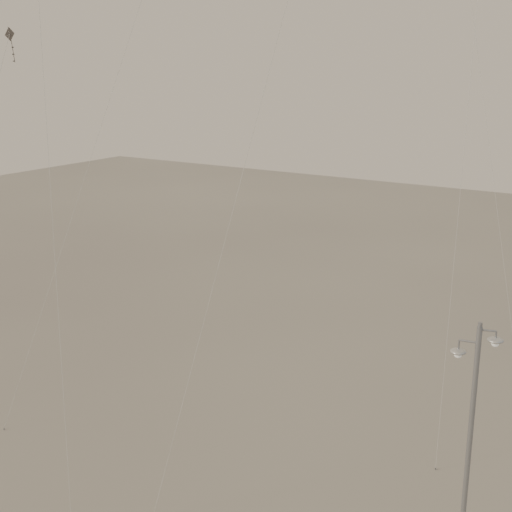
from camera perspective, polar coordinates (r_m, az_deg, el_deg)
The scene contains 2 objects.
street_lamp at distance 25.42m, azimuth 16.66°, elevation -14.36°, with size 1.59×0.75×9.36m.
kite_3 at distance 28.18m, azimuth -16.47°, elevation 11.26°, with size 5.40×5.12×21.48m.
Camera 1 is at (11.69, -17.07, 17.39)m, focal length 50.00 mm.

